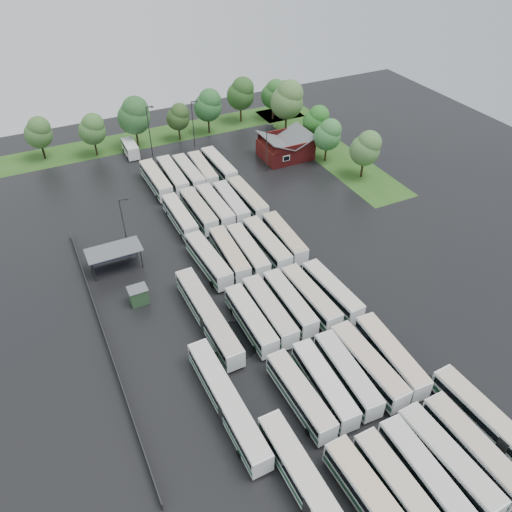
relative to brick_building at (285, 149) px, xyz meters
name	(u,v)px	position (x,y,z in m)	size (l,w,h in m)	color
ground	(282,323)	(-24.00, -42.77, -1.87)	(160.00, 160.00, 0.00)	black
brick_building	(285,149)	(0.00, 0.00, 0.00)	(10.07, 8.60, 5.39)	maroon
wash_shed	(113,251)	(-41.20, -20.74, 1.12)	(8.20, 4.20, 3.58)	#2D2D30
utility_hut	(139,295)	(-40.20, -30.17, -0.55)	(2.70, 2.20, 2.62)	#274627
grass_strip_north	(155,137)	(-22.00, 22.03, -1.86)	(80.00, 10.00, 0.01)	#285017
grass_strip_east	(325,148)	(10.00, 0.03, -1.86)	(10.00, 50.00, 0.01)	#285017
west_fence	(104,334)	(-46.20, -34.77, -1.27)	(0.10, 50.00, 1.20)	#2D2D30
bus_r0c0	(372,500)	(-28.23, -68.43, 0.03)	(3.07, 12.49, 3.45)	silver
bus_r0c1	(399,488)	(-25.12, -68.62, -0.05)	(2.68, 11.89, 3.30)	silver
bus_r0c2	(424,473)	(-21.95, -68.50, -0.05)	(2.66, 11.88, 3.30)	silver
bus_r0c3	(447,460)	(-18.97, -68.54, 0.04)	(3.17, 12.52, 3.46)	silver
bus_r0c4	(472,448)	(-15.65, -68.57, 0.01)	(2.86, 12.29, 3.41)	silver
bus_r1c0	(300,395)	(-28.32, -55.07, -0.07)	(2.72, 11.76, 3.26)	silver
bus_r1c1	(324,384)	(-25.05, -54.97, -0.06)	(3.02, 11.89, 3.28)	silver
bus_r1c2	(347,374)	(-21.84, -54.92, -0.06)	(3.09, 11.93, 3.29)	silver
bus_r1c3	(368,365)	(-18.88, -54.99, 0.04)	(2.91, 12.47, 3.46)	silver
bus_r1c4	(390,356)	(-15.52, -55.00, 0.02)	(3.21, 12.42, 3.43)	silver
bus_r2c0	(251,320)	(-28.21, -41.87, -0.07)	(2.56, 11.77, 3.27)	silver
bus_r2c1	(269,311)	(-25.27, -41.52, 0.00)	(2.77, 12.24, 3.40)	silver
bus_r2c2	(290,302)	(-21.98, -41.24, -0.07)	(2.64, 11.76, 3.26)	silver
bus_r2c3	(310,297)	(-18.92, -41.67, -0.03)	(2.88, 12.09, 3.35)	silver
bus_r2c4	(332,291)	(-15.47, -41.82, -0.07)	(3.07, 11.81, 3.26)	silver
bus_r3c0	(208,260)	(-28.57, -27.70, -0.01)	(3.16, 12.22, 3.37)	silver
bus_r3c1	(229,254)	(-25.09, -27.74, -0.04)	(3.10, 12.01, 3.31)	silver
bus_r3c2	(248,251)	(-22.17, -28.23, -0.06)	(2.93, 11.91, 3.29)	silver
bus_r3c3	(267,244)	(-18.78, -28.05, 0.02)	(2.69, 12.35, 3.43)	silver
bus_r3c4	(284,238)	(-15.41, -27.70, -0.05)	(2.94, 11.93, 3.30)	silver
bus_r4c0	(180,217)	(-28.52, -14.49, -0.06)	(2.58, 11.81, 3.28)	silver
bus_r4c1	(199,211)	(-25.00, -14.18, -0.01)	(2.71, 12.17, 3.38)	silver
bus_r4c2	(215,206)	(-21.91, -14.22, -0.01)	(2.62, 12.11, 3.37)	silver
bus_r4c3	(231,203)	(-18.90, -14.35, -0.05)	(2.94, 11.94, 3.30)	silver
bus_r4c4	(247,198)	(-15.66, -14.29, -0.01)	(2.69, 12.14, 3.37)	silver
bus_r5c0	(156,180)	(-28.46, -0.65, 0.04)	(2.84, 12.46, 3.46)	silver
bus_r5c1	(173,176)	(-25.10, -0.60, 0.04)	(2.80, 12.45, 3.46)	silver
bus_r5c2	(189,173)	(-21.90, -0.72, -0.04)	(2.64, 11.95, 3.32)	silver
bus_r5c3	(203,170)	(-18.96, -0.71, -0.07)	(2.98, 11.81, 3.26)	silver
bus_r5c4	(219,166)	(-15.49, -0.67, 0.02)	(2.82, 12.37, 3.43)	silver
artic_bus_west_a	(313,495)	(-33.01, -65.57, 0.00)	(2.78, 18.13, 3.36)	silver
artic_bus_west_b	(208,316)	(-33.05, -38.73, -0.02)	(2.83, 17.94, 3.32)	silver
artic_bus_west_c	(227,402)	(-36.17, -52.31, -0.06)	(2.85, 17.61, 3.26)	silver
artic_bus_east	(502,436)	(-11.79, -68.97, -0.01)	(3.46, 18.14, 3.35)	silver
minibus	(130,148)	(-29.21, 15.39, -0.28)	(2.60, 6.61, 2.86)	white
tree_north_0	(39,132)	(-45.93, 21.74, 4.11)	(5.61, 5.61, 9.29)	black
tree_north_1	(92,129)	(-35.68, 18.50, 4.12)	(5.62, 5.62, 9.31)	black
tree_north_2	(134,115)	(-26.63, 18.37, 5.49)	(6.90, 6.90, 11.43)	#36281A
tree_north_3	(179,117)	(-17.15, 17.95, 3.58)	(5.11, 5.11, 8.47)	black
tree_north_4	(208,105)	(-9.81, 18.43, 4.78)	(6.24, 6.24, 10.33)	black
tree_north_5	(241,93)	(-0.42, 21.14, 5.04)	(6.48, 6.48, 10.73)	#3B2415
tree_north_6	(284,94)	(10.12, 19.52, 3.80)	(5.32, 5.32, 8.81)	black
tree_east_0	(366,148)	(9.72, -14.23, 4.39)	(5.88, 5.88, 9.74)	black
tree_east_1	(328,134)	(6.92, -5.22, 4.05)	(5.55, 5.55, 9.20)	#312010
tree_east_2	(317,120)	(8.51, 1.88, 4.06)	(5.56, 5.56, 9.21)	black
tree_east_3	(288,99)	(6.18, 10.65, 6.01)	(7.39, 7.39, 12.24)	#2D2217
tree_east_4	(274,94)	(7.19, 19.06, 4.37)	(5.85, 5.85, 9.69)	#372316
lamp_post_ne	(267,145)	(-6.35, -3.84, 3.91)	(1.53, 0.30, 9.95)	#2D2D30
lamp_post_nw	(124,223)	(-38.44, -18.26, 3.97)	(1.55, 0.30, 10.06)	#2D2D30
lamp_post_back_w	(150,128)	(-25.12, 12.77, 4.46)	(1.68, 0.33, 10.89)	#2D2D30
lamp_post_back_e	(193,121)	(-15.38, 13.26, 4.04)	(1.57, 0.30, 10.16)	#2D2D30
puddle_0	(384,460)	(-23.83, -64.97, -1.86)	(6.09, 6.09, 0.01)	black
puddle_1	(467,437)	(-13.93, -66.81, -1.86)	(4.61, 4.61, 0.01)	black
puddle_2	(233,341)	(-31.20, -42.78, -1.86)	(7.18, 7.18, 0.01)	black
puddle_3	(340,332)	(-17.79, -47.61, -1.86)	(3.24, 3.24, 0.01)	black
puddle_4	(429,384)	(-12.86, -59.47, -1.86)	(2.79, 2.79, 0.01)	black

